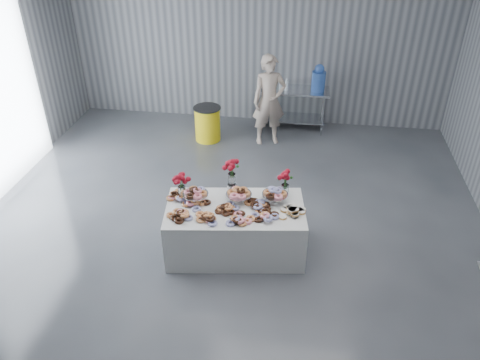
# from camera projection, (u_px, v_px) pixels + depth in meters

# --- Properties ---
(ground) EXTENTS (9.00, 9.00, 0.00)m
(ground) POSITION_uv_depth(u_px,v_px,m) (221.00, 246.00, 6.86)
(ground) COLOR #3B3E43
(ground) RESTS_ON ground
(room_walls) EXTENTS (8.04, 9.04, 4.02)m
(room_walls) POSITION_uv_depth(u_px,v_px,m) (195.00, 69.00, 5.54)
(room_walls) COLOR gray
(room_walls) RESTS_ON ground
(display_table) EXTENTS (2.02, 1.26, 0.75)m
(display_table) POSITION_uv_depth(u_px,v_px,m) (235.00, 229.00, 6.60)
(display_table) COLOR silver
(display_table) RESTS_ON ground
(prep_table) EXTENTS (1.50, 0.60, 0.90)m
(prep_table) POSITION_uv_depth(u_px,v_px,m) (292.00, 102.00, 9.86)
(prep_table) COLOR silver
(prep_table) RESTS_ON ground
(donut_mounds) EXTENTS (1.90, 1.05, 0.09)m
(donut_mounds) POSITION_uv_depth(u_px,v_px,m) (234.00, 207.00, 6.33)
(donut_mounds) COLOR #E58C54
(donut_mounds) RESTS_ON display_table
(cake_stand_left) EXTENTS (0.36, 0.36, 0.17)m
(cake_stand_left) POSITION_uv_depth(u_px,v_px,m) (195.00, 193.00, 6.45)
(cake_stand_left) COLOR silver
(cake_stand_left) RESTS_ON display_table
(cake_stand_mid) EXTENTS (0.36, 0.36, 0.17)m
(cake_stand_mid) POSITION_uv_depth(u_px,v_px,m) (239.00, 193.00, 6.45)
(cake_stand_mid) COLOR silver
(cake_stand_mid) RESTS_ON display_table
(cake_stand_right) EXTENTS (0.36, 0.36, 0.17)m
(cake_stand_right) POSITION_uv_depth(u_px,v_px,m) (275.00, 193.00, 6.45)
(cake_stand_right) COLOR silver
(cake_stand_right) RESTS_ON display_table
(danish_pile) EXTENTS (0.48, 0.48, 0.11)m
(danish_pile) POSITION_uv_depth(u_px,v_px,m) (291.00, 211.00, 6.24)
(danish_pile) COLOR white
(danish_pile) RESTS_ON display_table
(bouquet_left) EXTENTS (0.26, 0.26, 0.42)m
(bouquet_left) POSITION_uv_depth(u_px,v_px,m) (181.00, 179.00, 6.46)
(bouquet_left) COLOR white
(bouquet_left) RESTS_ON display_table
(bouquet_right) EXTENTS (0.26, 0.26, 0.42)m
(bouquet_right) POSITION_uv_depth(u_px,v_px,m) (286.00, 178.00, 6.49)
(bouquet_right) COLOR white
(bouquet_right) RESTS_ON display_table
(bouquet_center) EXTENTS (0.26, 0.26, 0.57)m
(bouquet_center) POSITION_uv_depth(u_px,v_px,m) (232.00, 171.00, 6.49)
(bouquet_center) COLOR silver
(bouquet_center) RESTS_ON display_table
(water_jug) EXTENTS (0.28, 0.28, 0.55)m
(water_jug) POSITION_uv_depth(u_px,v_px,m) (319.00, 79.00, 9.51)
(water_jug) COLOR #4073DC
(water_jug) RESTS_ON prep_table
(drink_bottles) EXTENTS (0.54, 0.08, 0.27)m
(drink_bottles) POSITION_uv_depth(u_px,v_px,m) (278.00, 84.00, 9.59)
(drink_bottles) COLOR #268C33
(drink_bottles) RESTS_ON prep_table
(person) EXTENTS (0.76, 0.61, 1.81)m
(person) POSITION_uv_depth(u_px,v_px,m) (269.00, 101.00, 9.18)
(person) COLOR #CC8C93
(person) RESTS_ON ground
(trash_barrel) EXTENTS (0.56, 0.56, 0.71)m
(trash_barrel) POSITION_uv_depth(u_px,v_px,m) (208.00, 124.00, 9.56)
(trash_barrel) COLOR yellow
(trash_barrel) RESTS_ON ground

